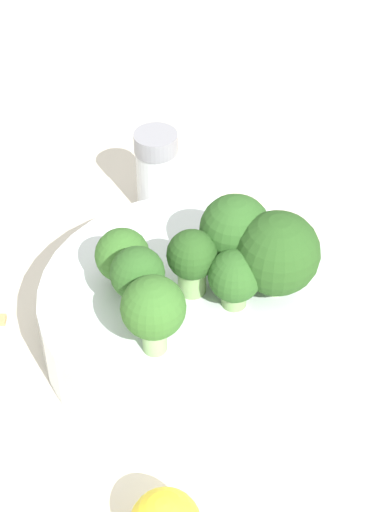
% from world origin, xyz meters
% --- Properties ---
extents(ground_plane, '(3.00, 3.00, 0.00)m').
position_xyz_m(ground_plane, '(0.00, 0.00, 0.00)').
color(ground_plane, beige).
extents(bowl, '(0.21, 0.21, 0.05)m').
position_xyz_m(bowl, '(0.00, 0.00, 0.02)').
color(bowl, silver).
rests_on(bowl, ground_plane).
extents(broccoli_floret_0, '(0.04, 0.04, 0.04)m').
position_xyz_m(broccoli_floret_0, '(-0.02, 0.03, 0.07)').
color(broccoli_floret_0, '#84AD66').
rests_on(broccoli_floret_0, bowl).
extents(broccoli_floret_1, '(0.03, 0.03, 0.05)m').
position_xyz_m(broccoli_floret_1, '(0.04, 0.00, 0.08)').
color(broccoli_floret_1, '#84AD66').
rests_on(broccoli_floret_1, bowl).
extents(broccoli_floret_2, '(0.03, 0.03, 0.05)m').
position_xyz_m(broccoli_floret_2, '(0.00, 0.00, 0.08)').
color(broccoli_floret_2, '#84AD66').
rests_on(broccoli_floret_2, bowl).
extents(broccoli_floret_3, '(0.04, 0.04, 0.06)m').
position_xyz_m(broccoli_floret_3, '(0.05, 0.03, 0.08)').
color(broccoli_floret_3, '#8EB770').
rests_on(broccoli_floret_3, bowl).
extents(broccoli_floret_4, '(0.04, 0.04, 0.04)m').
position_xyz_m(broccoli_floret_4, '(0.03, -0.03, 0.07)').
color(broccoli_floret_4, '#84AD66').
rests_on(broccoli_floret_4, bowl).
extents(broccoli_floret_5, '(0.05, 0.05, 0.06)m').
position_xyz_m(broccoli_floret_5, '(-0.03, -0.00, 0.08)').
color(broccoli_floret_5, '#7A9E5B').
rests_on(broccoli_floret_5, bowl).
extents(broccoli_floret_6, '(0.06, 0.06, 0.06)m').
position_xyz_m(broccoli_floret_6, '(-0.05, 0.03, 0.08)').
color(broccoli_floret_6, '#7A9E5B').
rests_on(broccoli_floret_6, bowl).
extents(pepper_shaker, '(0.03, 0.03, 0.07)m').
position_xyz_m(pepper_shaker, '(-0.06, -0.14, 0.04)').
color(pepper_shaker, silver).
rests_on(pepper_shaker, ground_plane).
extents(almond_crumb_2, '(0.01, 0.01, 0.01)m').
position_xyz_m(almond_crumb_2, '(-0.09, -0.13, 0.00)').
color(almond_crumb_2, olive).
rests_on(almond_crumb_2, ground_plane).
extents(almond_crumb_3, '(0.01, 0.01, 0.01)m').
position_xyz_m(almond_crumb_3, '(0.10, -0.09, 0.00)').
color(almond_crumb_3, tan).
rests_on(almond_crumb_3, ground_plane).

